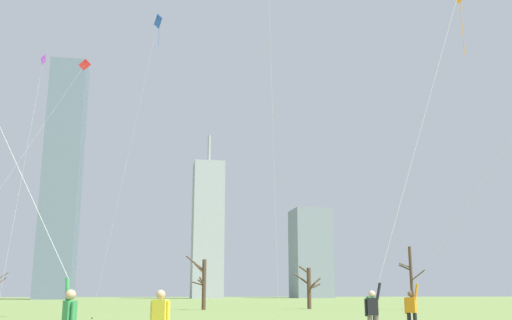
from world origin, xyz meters
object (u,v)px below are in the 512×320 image
at_px(bystander_watching_nearby, 372,308).
at_px(bare_tree_left_of_center, 411,277).
at_px(distant_kite_low_near_trees_blue, 152,52).
at_px(bare_tree_rightmost, 309,287).
at_px(kite_flyer_foreground_left_green, 459,236).
at_px(kite_flyer_midfield_center_white, 36,236).
at_px(distant_kite_drifting_right_red, 62,98).
at_px(kite_flyer_midfield_left_orange, 400,210).
at_px(bare_tree_right_of_center, 203,282).
at_px(distant_kite_drifting_left_purple, 40,80).

distance_m(bystander_watching_nearby, bare_tree_left_of_center, 30.77).
relative_size(distant_kite_low_near_trees_blue, bare_tree_rightmost, 4.59).
height_order(kite_flyer_foreground_left_green, kite_flyer_midfield_center_white, kite_flyer_foreground_left_green).
bearing_deg(distant_kite_drifting_right_red, bare_tree_rightmost, 44.67).
height_order(kite_flyer_midfield_left_orange, bare_tree_right_of_center, kite_flyer_midfield_left_orange).
relative_size(kite_flyer_foreground_left_green, bystander_watching_nearby, 11.78).
xyz_separation_m(kite_flyer_foreground_left_green, kite_flyer_midfield_center_white, (-13.12, -3.71, -0.58)).
xyz_separation_m(distant_kite_low_near_trees_blue, bare_tree_rightmost, (15.74, 21.16, -14.21)).
relative_size(bare_tree_rightmost, bare_tree_left_of_center, 0.70).
height_order(kite_flyer_midfield_center_white, distant_kite_low_near_trees_blue, distant_kite_low_near_trees_blue).
xyz_separation_m(kite_flyer_foreground_left_green, distant_kite_drifting_right_red, (-16.07, 16.60, 9.65)).
relative_size(bystander_watching_nearby, bare_tree_rightmost, 0.40).
relative_size(kite_flyer_midfield_left_orange, bare_tree_rightmost, 3.41).
xyz_separation_m(kite_flyer_midfield_left_orange, distant_kite_drifting_right_red, (-13.92, 16.74, 8.83)).
bearing_deg(distant_kite_drifting_left_purple, distant_kite_low_near_trees_blue, -53.63).
xyz_separation_m(bystander_watching_nearby, distant_kite_low_near_trees_blue, (-10.03, 9.81, 15.42)).
height_order(kite_flyer_midfield_left_orange, distant_kite_drifting_right_red, distant_kite_drifting_right_red).
bearing_deg(kite_flyer_midfield_left_orange, bare_tree_rightmost, 79.35).
relative_size(kite_flyer_midfield_left_orange, distant_kite_drifting_left_purple, 0.67).
bearing_deg(bare_tree_rightmost, kite_flyer_foreground_left_green, -97.47).
height_order(distant_kite_drifting_right_red, distant_kite_drifting_left_purple, distant_kite_drifting_left_purple).
bearing_deg(kite_flyer_foreground_left_green, bare_tree_left_of_center, 67.69).
distance_m(distant_kite_drifting_right_red, bare_tree_right_of_center, 24.73).
xyz_separation_m(kite_flyer_foreground_left_green, bare_tree_right_of_center, (-5.53, 36.30, -0.96)).
relative_size(kite_flyer_midfield_center_white, distant_kite_drifting_left_purple, 0.44).
distance_m(kite_flyer_midfield_center_white, kite_flyer_midfield_left_orange, 11.62).
bearing_deg(distant_kite_drifting_left_purple, distant_kite_drifting_right_red, -72.27).
distance_m(distant_kite_drifting_right_red, distant_kite_low_near_trees_blue, 6.15).
distance_m(kite_flyer_foreground_left_green, bare_tree_right_of_center, 36.73).
xyz_separation_m(distant_kite_drifting_left_purple, bare_tree_rightmost, (24.72, 8.97, -16.28)).
bearing_deg(bare_tree_left_of_center, distant_kite_low_near_trees_blue, -144.92).
distance_m(distant_kite_drifting_right_red, distant_kite_drifting_left_purple, 13.43).
bearing_deg(bare_tree_right_of_center, bare_tree_left_of_center, -8.53).
distance_m(bystander_watching_nearby, bare_tree_right_of_center, 30.35).
distance_m(kite_flyer_midfield_center_white, bare_tree_right_of_center, 40.72).
bearing_deg(distant_kite_low_near_trees_blue, kite_flyer_midfield_left_orange, -61.92).
relative_size(kite_flyer_foreground_left_green, kite_flyer_midfield_center_white, 2.05).
relative_size(kite_flyer_foreground_left_green, distant_kite_drifting_left_purple, 0.91).
bearing_deg(bare_tree_rightmost, bare_tree_right_of_center, -174.35).
distance_m(kite_flyer_foreground_left_green, kite_flyer_midfield_center_white, 13.64).
distance_m(kite_flyer_foreground_left_green, distant_kite_drifting_left_purple, 37.70).
bearing_deg(bare_tree_rightmost, bystander_watching_nearby, -100.44).
relative_size(distant_kite_drifting_left_purple, bare_tree_rightmost, 5.13).
xyz_separation_m(bystander_watching_nearby, bare_tree_rightmost, (5.71, 30.97, 1.21)).
height_order(kite_flyer_foreground_left_green, bare_tree_left_of_center, kite_flyer_foreground_left_green).
bearing_deg(kite_flyer_midfield_left_orange, distant_kite_low_near_trees_blue, 118.08).
xyz_separation_m(kite_flyer_midfield_center_white, kite_flyer_midfield_left_orange, (10.96, 3.58, 1.40)).
bearing_deg(bystander_watching_nearby, distant_kite_drifting_left_purple, 130.83).
xyz_separation_m(distant_kite_drifting_right_red, bare_tree_right_of_center, (10.54, 19.69, -10.61)).
distance_m(kite_flyer_midfield_center_white, bare_tree_rightmost, 44.82).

